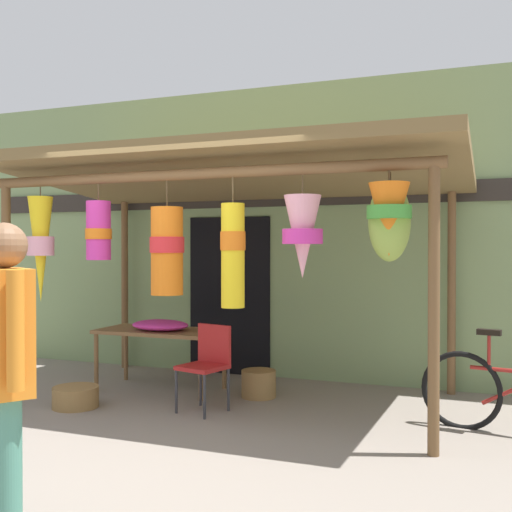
# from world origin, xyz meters

# --- Properties ---
(ground_plane) EXTENTS (30.00, 30.00, 0.00)m
(ground_plane) POSITION_xyz_m (0.00, 0.00, 0.00)
(ground_plane) COLOR gray
(shop_facade) EXTENTS (9.01, 0.29, 3.61)m
(shop_facade) POSITION_xyz_m (-0.00, 2.47, 1.80)
(shop_facade) COLOR #7A9360
(shop_facade) RESTS_ON ground_plane
(market_stall_canopy) EXTENTS (4.69, 2.65, 2.57)m
(market_stall_canopy) POSITION_xyz_m (0.20, 0.89, 2.19)
(market_stall_canopy) COLOR brown
(market_stall_canopy) RESTS_ON ground_plane
(display_table) EXTENTS (1.41, 0.70, 0.68)m
(display_table) POSITION_xyz_m (-0.87, 1.24, 0.61)
(display_table) COLOR brown
(display_table) RESTS_ON ground_plane
(flower_heap_on_table) EXTENTS (0.67, 0.47, 0.12)m
(flower_heap_on_table) POSITION_xyz_m (-0.82, 1.16, 0.74)
(flower_heap_on_table) COLOR #D13399
(flower_heap_on_table) RESTS_ON display_table
(folding_chair) EXTENTS (0.49, 0.49, 0.84)m
(folding_chair) POSITION_xyz_m (0.02, 0.61, 0.50)
(folding_chair) COLOR #AD1E1E
(folding_chair) RESTS_ON ground_plane
(wicker_basket_by_table) EXTENTS (0.46, 0.46, 0.21)m
(wicker_basket_by_table) POSITION_xyz_m (-1.27, 0.24, 0.10)
(wicker_basket_by_table) COLOR olive
(wicker_basket_by_table) RESTS_ON ground_plane
(wicker_basket_spare) EXTENTS (0.37, 0.37, 0.29)m
(wicker_basket_spare) POSITION_xyz_m (0.30, 1.30, 0.15)
(wicker_basket_spare) COLOR olive
(wicker_basket_spare) RESTS_ON ground_plane
(customer_foreground) EXTENTS (0.50, 0.41, 1.73)m
(customer_foreground) POSITION_xyz_m (0.31, -2.39, 1.03)
(customer_foreground) COLOR #4C8E7A
(customer_foreground) RESTS_ON ground_plane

